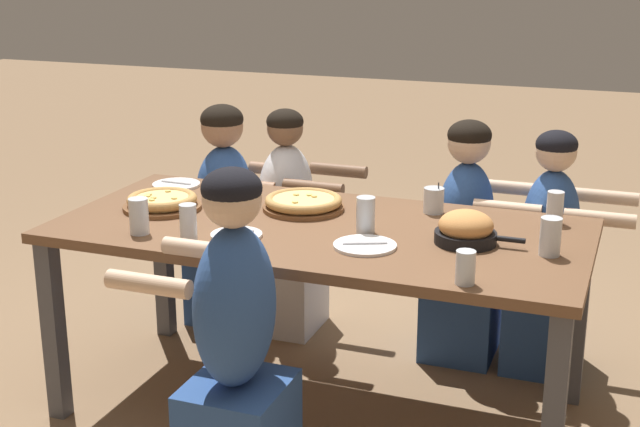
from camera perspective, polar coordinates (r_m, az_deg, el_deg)
The scene contains 21 objects.
ground_plane at distance 3.74m, azimuth -0.00°, elevation -12.30°, with size 18.00×18.00×0.00m, color #896B4C.
dining_table at distance 3.46m, azimuth -0.00°, elevation -2.08°, with size 2.04×0.97×0.78m.
pizza_board_main at distance 3.63m, azimuth -1.07°, elevation 0.69°, with size 0.33×0.33×0.06m.
pizza_board_second at distance 3.70m, azimuth -10.07°, elevation 0.75°, with size 0.32×0.32×0.06m.
skillet_bowl at distance 3.26m, azimuth 9.33°, elevation -1.01°, with size 0.33×0.23×0.12m.
empty_plate_a at distance 3.32m, azimuth -5.37°, elevation -1.38°, with size 0.19×0.19×0.02m.
empty_plate_b at distance 3.19m, azimuth 2.89°, elevation -2.06°, with size 0.23×0.23×0.02m.
empty_plate_c at distance 3.80m, azimuth -5.47°, elevation 0.99°, with size 0.19×0.19×0.02m.
empty_plate_d at distance 4.05m, azimuth -9.18°, elevation 1.84°, with size 0.21×0.21×0.02m.
cocktail_glass_blue at distance 3.62m, azimuth 7.29°, elevation 0.76°, with size 0.08×0.08×0.13m.
drinking_glass_a at distance 3.25m, azimuth -8.43°, elevation -0.67°, with size 0.06×0.06×0.15m.
drinking_glass_b at distance 3.39m, azimuth -11.51°, elevation -0.27°, with size 0.07×0.07×0.14m.
drinking_glass_c at distance 2.87m, azimuth 9.29°, elevation -3.57°, with size 0.06×0.06×0.11m.
drinking_glass_d at distance 3.19m, azimuth 14.52°, elevation -1.60°, with size 0.07×0.07×0.14m.
drinking_glass_e at distance 3.57m, azimuth 14.79°, elevation 0.24°, with size 0.06×0.06×0.13m.
drinking_glass_f at distance 3.34m, azimuth 2.94°, elevation -0.25°, with size 0.07×0.07×0.14m.
diner_far_midright at distance 4.05m, azimuth 9.25°, elevation -2.41°, with size 0.51×0.40×1.10m.
diner_far_right at distance 4.01m, azimuth 14.41°, elevation -3.20°, with size 0.51×0.40×1.08m.
diner_far_midleft at distance 4.30m, azimuth -2.12°, elevation -1.23°, with size 0.51×0.40×1.09m.
diner_far_left at distance 4.42m, azimuth -6.04°, elevation -0.56°, with size 0.51×0.40×1.09m.
diner_near_center at distance 2.93m, azimuth -5.42°, elevation -9.26°, with size 0.51×0.40×1.18m.
Camera 1 is at (1.15, -3.06, 1.82)m, focal length 50.00 mm.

